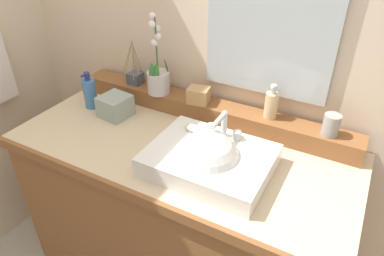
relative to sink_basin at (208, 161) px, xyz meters
name	(u,v)px	position (x,y,z in m)	size (l,w,h in m)	color
wall_back	(228,1)	(-0.17, 0.51, 0.46)	(2.96, 0.20, 2.70)	beige
vanity_cabinet	(182,217)	(-0.17, 0.08, -0.47)	(1.44, 0.66, 0.86)	brown
back_ledge	(207,110)	(-0.17, 0.34, 0.00)	(1.36, 0.12, 0.08)	brown
sink_basin	(208,161)	(0.00, 0.00, 0.00)	(0.46, 0.35, 0.27)	white
soap_bar	(192,128)	(-0.13, 0.11, 0.05)	(0.07, 0.04, 0.02)	beige
potted_plant	(158,75)	(-0.42, 0.31, 0.13)	(0.11, 0.11, 0.38)	silver
soap_dispenser	(271,104)	(0.12, 0.35, 0.11)	(0.06, 0.06, 0.15)	#DABB89
tumbler_cup	(331,125)	(0.37, 0.33, 0.09)	(0.06, 0.06, 0.09)	#9F9A96
reed_diffuser	(135,77)	(-0.58, 0.34, 0.08)	(0.10, 0.10, 0.22)	#48505E
trinket_box	(198,95)	(-0.21, 0.32, 0.08)	(0.09, 0.08, 0.07)	tan
lotion_bottle	(90,93)	(-0.72, 0.16, 0.04)	(0.06, 0.06, 0.18)	#4278B5
tissue_box	(115,106)	(-0.56, 0.15, 0.01)	(0.13, 0.13, 0.10)	#94A299
mirror	(271,21)	(0.06, 0.40, 0.43)	(0.53, 0.02, 0.61)	silver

